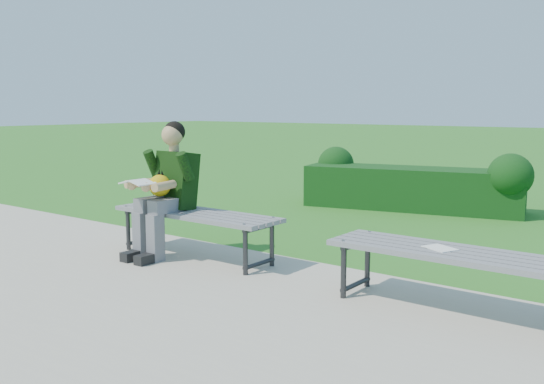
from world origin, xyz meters
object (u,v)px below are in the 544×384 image
hedge (414,185)px  paper_sheet (440,248)px  bench_left (196,217)px  bench_right (453,258)px  seated_boy (167,185)px

hedge → paper_sheet: bearing=-63.6°
hedge → paper_sheet: 4.51m
bench_left → paper_sheet: 2.47m
bench_right → bench_left: bearing=179.2°
bench_right → seated_boy: size_ratio=1.37×
hedge → seated_boy: 4.18m
hedge → paper_sheet: hedge is taller
bench_right → paper_sheet: 0.12m
bench_left → seated_boy: 0.43m
paper_sheet → bench_right: bearing=0.0°
seated_boy → hedge: bearing=79.5°
hedge → bench_left: (-0.46, -4.00, 0.06)m
bench_right → paper_sheet: (-0.10, -0.00, 0.06)m
hedge → seated_boy: bearing=-100.5°
hedge → bench_left: 4.03m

